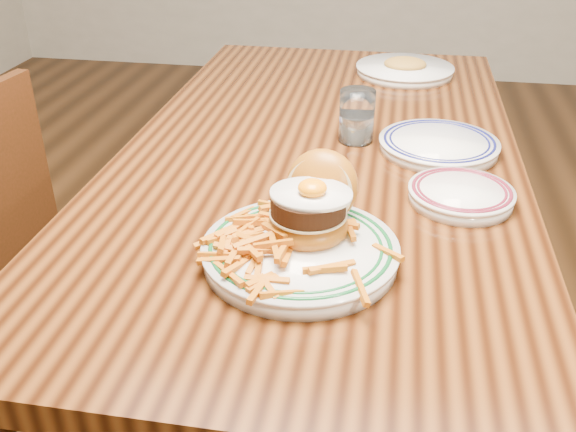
# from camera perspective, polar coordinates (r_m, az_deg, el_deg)

# --- Properties ---
(floor) EXTENTS (6.00, 6.00, 0.00)m
(floor) POSITION_cam_1_polar(r_m,az_deg,el_deg) (1.84, 2.29, -15.86)
(floor) COLOR black
(floor) RESTS_ON ground
(table) EXTENTS (0.85, 1.60, 0.75)m
(table) POSITION_cam_1_polar(r_m,az_deg,el_deg) (1.44, 2.81, 2.89)
(table) COLOR black
(table) RESTS_ON floor
(main_plate) EXTENTS (0.31, 0.33, 0.15)m
(main_plate) POSITION_cam_1_polar(r_m,az_deg,el_deg) (1.01, 1.45, -1.54)
(main_plate) COLOR white
(main_plate) RESTS_ON table
(side_plate) EXTENTS (0.19, 0.19, 0.03)m
(side_plate) POSITION_cam_1_polar(r_m,az_deg,el_deg) (1.21, 15.13, 1.92)
(side_plate) COLOR white
(side_plate) RESTS_ON table
(rear_plate) EXTENTS (0.26, 0.26, 0.03)m
(rear_plate) POSITION_cam_1_polar(r_m,az_deg,el_deg) (1.42, 13.25, 6.24)
(rear_plate) COLOR white
(rear_plate) RESTS_ON table
(water_glass) EXTENTS (0.08, 0.08, 0.12)m
(water_glass) POSITION_cam_1_polar(r_m,az_deg,el_deg) (1.43, 6.12, 8.56)
(water_glass) COLOR white
(water_glass) RESTS_ON table
(far_plate) EXTENTS (0.28, 0.28, 0.05)m
(far_plate) POSITION_cam_1_polar(r_m,az_deg,el_deg) (1.92, 10.33, 12.72)
(far_plate) COLOR white
(far_plate) RESTS_ON table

